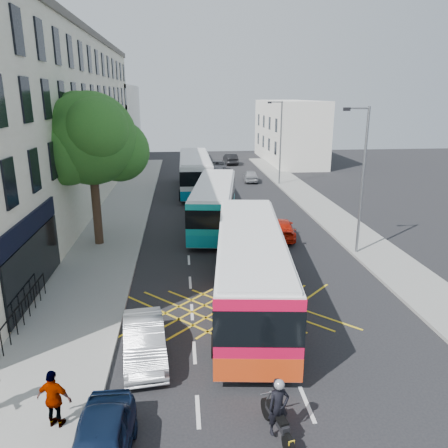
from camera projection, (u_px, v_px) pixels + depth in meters
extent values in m
plane|color=black|center=(307.00, 404.00, 12.79)|extent=(120.00, 120.00, 0.00)
cube|color=gray|center=(100.00, 244.00, 26.28)|extent=(5.00, 70.00, 0.15)
cube|color=gray|center=(356.00, 236.00, 27.79)|extent=(3.00, 70.00, 0.15)
cube|color=beige|center=(40.00, 125.00, 32.99)|extent=(8.00, 45.00, 13.00)
cube|color=#59544C|center=(29.00, 28.00, 31.07)|extent=(8.30, 45.00, 0.50)
cube|color=black|center=(30.00, 225.00, 18.52)|extent=(0.12, 7.00, 0.90)
cube|color=black|center=(35.00, 265.00, 19.03)|extent=(0.12, 7.00, 2.60)
cube|color=silver|center=(106.00, 122.00, 62.52)|extent=(8.00, 20.00, 10.00)
cube|color=silver|center=(288.00, 131.00, 58.49)|extent=(6.00, 18.00, 8.00)
cylinder|color=#382619|center=(97.00, 208.00, 25.63)|extent=(0.50, 0.50, 4.40)
sphere|color=#18571C|center=(91.00, 139.00, 24.49)|extent=(5.20, 5.20, 5.20)
sphere|color=#18571C|center=(119.00, 151.00, 25.62)|extent=(3.60, 3.60, 3.60)
sphere|color=#18571C|center=(67.00, 151.00, 23.98)|extent=(3.80, 3.80, 3.80)
sphere|color=#18571C|center=(96.00, 129.00, 23.14)|extent=(3.40, 3.40, 3.40)
sphere|color=#18571C|center=(79.00, 119.00, 25.18)|extent=(3.20, 3.20, 3.20)
cylinder|color=slate|center=(362.00, 182.00, 23.66)|extent=(0.14, 0.14, 8.00)
cylinder|color=slate|center=(358.00, 108.00, 22.49)|extent=(1.20, 0.10, 0.10)
cube|color=black|center=(347.00, 109.00, 22.45)|extent=(0.35, 0.15, 0.18)
cylinder|color=slate|center=(281.00, 143.00, 42.74)|extent=(0.14, 0.14, 8.00)
cylinder|color=slate|center=(276.00, 102.00, 41.57)|extent=(1.20, 0.10, 0.10)
cube|color=black|center=(270.00, 103.00, 41.53)|extent=(0.35, 0.15, 0.18)
cube|color=silver|center=(250.00, 266.00, 18.37)|extent=(3.96, 11.89, 2.81)
cube|color=silver|center=(251.00, 233.00, 17.95)|extent=(3.73, 11.63, 0.13)
cube|color=black|center=(251.00, 257.00, 18.25)|extent=(4.03, 11.95, 1.17)
cube|color=red|center=(250.00, 288.00, 18.64)|extent=(4.02, 11.94, 0.80)
cube|color=red|center=(259.00, 340.00, 12.80)|extent=(2.68, 0.41, 2.65)
cube|color=#FF0C0C|center=(222.00, 362.00, 13.02)|extent=(0.26, 0.09, 0.25)
cube|color=#FF0C0C|center=(294.00, 362.00, 12.98)|extent=(0.26, 0.09, 0.25)
cylinder|color=black|center=(221.00, 266.00, 21.80)|extent=(0.40, 0.98, 0.95)
cylinder|color=black|center=(274.00, 267.00, 21.76)|extent=(0.40, 0.98, 0.95)
cylinder|color=black|center=(216.00, 344.00, 14.99)|extent=(0.40, 0.98, 0.95)
cylinder|color=black|center=(293.00, 345.00, 14.96)|extent=(0.40, 0.98, 0.95)
cube|color=silver|center=(214.00, 203.00, 29.58)|extent=(4.01, 11.13, 2.62)
cube|color=silver|center=(214.00, 183.00, 29.19)|extent=(3.79, 10.89, 0.12)
cube|color=black|center=(214.00, 198.00, 29.47)|extent=(4.08, 11.20, 1.09)
cube|color=#0C9198|center=(214.00, 216.00, 29.84)|extent=(4.07, 11.19, 0.74)
cube|color=#0DA39A|center=(208.00, 226.00, 24.38)|extent=(2.50, 0.46, 2.48)
cube|color=#FF0C0C|center=(191.00, 237.00, 24.61)|extent=(0.26, 0.10, 0.25)
cube|color=#FF0C0C|center=(226.00, 238.00, 24.53)|extent=(0.26, 0.10, 0.25)
cylinder|color=black|center=(201.00, 209.00, 32.82)|extent=(0.40, 0.92, 0.89)
cylinder|color=black|center=(234.00, 210.00, 32.71)|extent=(0.40, 0.92, 0.89)
cylinder|color=black|center=(190.00, 237.00, 26.47)|extent=(0.40, 0.92, 0.89)
cylinder|color=black|center=(231.00, 237.00, 26.36)|extent=(0.40, 0.92, 0.89)
cube|color=silver|center=(195.00, 172.00, 40.78)|extent=(2.80, 11.89, 2.86)
cube|color=silver|center=(195.00, 156.00, 40.36)|extent=(2.58, 11.65, 0.13)
cube|color=black|center=(195.00, 167.00, 40.67)|extent=(2.86, 11.95, 1.19)
cube|color=#0D7DA5|center=(195.00, 182.00, 41.07)|extent=(2.85, 11.94, 0.81)
cube|color=white|center=(197.00, 184.00, 35.14)|extent=(2.74, 0.12, 2.70)
cube|color=#FF0C0C|center=(184.00, 193.00, 35.25)|extent=(0.25, 0.06, 0.25)
cube|color=#FF0C0C|center=(211.00, 193.00, 35.44)|extent=(0.25, 0.06, 0.25)
cylinder|color=black|center=(181.00, 179.00, 44.13)|extent=(0.31, 0.97, 0.97)
cylinder|color=black|center=(208.00, 179.00, 44.36)|extent=(0.31, 0.97, 0.97)
cylinder|color=black|center=(181.00, 195.00, 37.23)|extent=(0.31, 0.97, 0.97)
cylinder|color=black|center=(212.00, 195.00, 37.46)|extent=(0.31, 0.97, 0.97)
cylinder|color=black|center=(288.00, 445.00, 10.91)|extent=(0.23, 0.60, 0.59)
cylinder|color=black|center=(266.00, 409.00, 12.17)|extent=(0.23, 0.60, 0.59)
cube|color=black|center=(277.00, 417.00, 11.46)|extent=(0.43, 1.12, 0.20)
cube|color=black|center=(274.00, 406.00, 11.62)|extent=(0.34, 0.46, 0.18)
cube|color=black|center=(281.00, 420.00, 11.22)|extent=(0.33, 0.50, 0.09)
cylinder|color=slate|center=(268.00, 399.00, 12.03)|extent=(0.14, 0.40, 0.78)
cylinder|color=slate|center=(270.00, 393.00, 11.81)|extent=(0.55, 0.15, 0.04)
cube|color=gold|center=(292.00, 443.00, 10.71)|extent=(0.17, 0.05, 0.12)
imported|color=black|center=(278.00, 407.00, 11.32)|extent=(0.65, 0.50, 1.59)
sphere|color=#99999E|center=(279.00, 385.00, 11.12)|extent=(0.28, 0.28, 0.28)
imported|color=#ADB0B5|center=(144.00, 341.00, 14.89)|extent=(1.80, 4.05, 1.29)
imported|color=red|center=(280.00, 228.00, 27.60)|extent=(2.21, 4.34, 1.21)
imported|color=#414248|center=(217.00, 166.00, 51.24)|extent=(2.35, 4.62, 1.25)
imported|color=#9A9BA1|center=(251.00, 176.00, 45.49)|extent=(1.72, 3.66, 1.21)
imported|color=black|center=(230.00, 159.00, 57.00)|extent=(1.65, 4.21, 1.37)
imported|color=gray|center=(54.00, 399.00, 11.54)|extent=(1.05, 0.66, 1.67)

